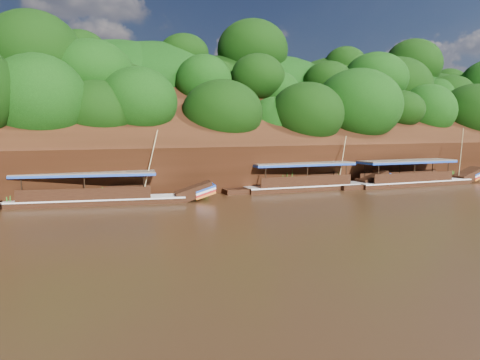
% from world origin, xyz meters
% --- Properties ---
extents(ground, '(160.00, 160.00, 0.00)m').
position_xyz_m(ground, '(0.00, 0.00, 0.00)').
color(ground, black).
rests_on(ground, ground).
extents(riverbank, '(120.00, 30.06, 19.40)m').
position_xyz_m(riverbank, '(-0.01, 22.73, 1.89)').
color(riverbank, black).
rests_on(riverbank, ground).
extents(boat_0, '(14.34, 2.98, 5.59)m').
position_xyz_m(boat_0, '(13.66, 6.85, 0.52)').
color(boat_0, black).
rests_on(boat_0, ground).
extents(boat_1, '(13.57, 3.26, 4.95)m').
position_xyz_m(boat_1, '(3.34, 8.36, 0.53)').
color(boat_1, black).
rests_on(boat_1, ground).
extents(boat_2, '(13.99, 4.92, 5.44)m').
position_xyz_m(boat_2, '(-13.83, 8.46, 0.50)').
color(boat_2, black).
rests_on(boat_2, ground).
extents(reeds, '(49.29, 2.13, 1.97)m').
position_xyz_m(reeds, '(-3.52, 9.57, 0.87)').
color(reeds, '#296A1A').
rests_on(reeds, ground).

